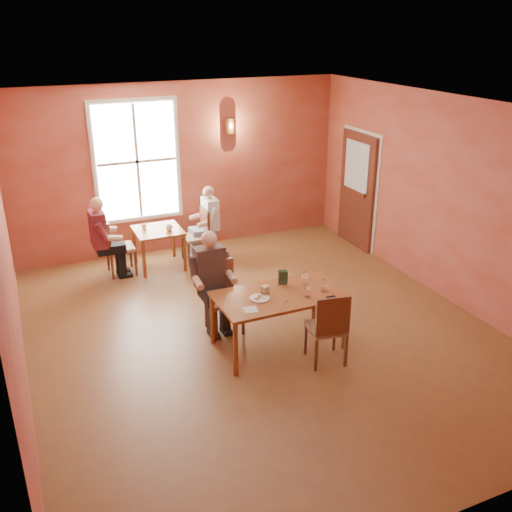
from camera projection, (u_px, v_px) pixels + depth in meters
name	position (u px, v px, depth m)	size (l,w,h in m)	color
ground	(262.00, 332.00, 7.80)	(6.00, 7.00, 0.01)	brown
wall_back	(182.00, 168.00, 10.18)	(6.00, 0.04, 3.00)	brown
wall_front	(455.00, 374.00, 4.27)	(6.00, 0.04, 3.00)	brown
wall_left	(8.00, 267.00, 6.11)	(0.04, 7.00, 3.00)	brown
wall_right	(449.00, 201.00, 8.34)	(0.04, 7.00, 3.00)	brown
ceiling	(263.00, 108.00, 6.65)	(6.00, 7.00, 0.04)	white
window	(137.00, 162.00, 9.76)	(1.36, 0.10, 1.96)	white
door	(356.00, 191.00, 10.43)	(0.12, 1.04, 2.10)	maroon
wall_sconce	(230.00, 126.00, 10.16)	(0.16, 0.16, 0.28)	brown
main_table	(278.00, 320.00, 7.34)	(1.59, 0.89, 0.74)	brown
chair_diner_main	(224.00, 298.00, 7.65)	(0.43, 0.43, 0.98)	#572816
diner_main	(224.00, 287.00, 7.56)	(0.53, 0.53, 1.33)	#33251C
chair_empty	(326.00, 326.00, 6.97)	(0.43, 0.43, 0.97)	#3E2013
plate_food	(260.00, 298.00, 7.07)	(0.25, 0.25, 0.03)	white
sandwich	(265.00, 291.00, 7.16)	(0.09, 0.08, 0.11)	tan
goblet_a	(305.00, 277.00, 7.44)	(0.08, 0.08, 0.19)	white
goblet_b	(324.00, 284.00, 7.24)	(0.08, 0.08, 0.19)	white
goblet_c	(308.00, 290.00, 7.09)	(0.08, 0.08, 0.19)	silver
menu_stand	(283.00, 277.00, 7.44)	(0.12, 0.06, 0.19)	#1D3A25
knife	(284.00, 303.00, 6.96)	(0.20, 0.02, 0.00)	silver
napkin	(251.00, 310.00, 6.81)	(0.16, 0.16, 0.01)	white
sunglasses	(330.00, 297.00, 7.12)	(0.12, 0.04, 0.01)	black
second_table	(159.00, 248.00, 9.72)	(0.77, 0.77, 0.68)	brown
chair_diner_white	(195.00, 236.00, 9.92)	(0.41, 0.41, 0.93)	#4B2818
diner_white	(196.00, 227.00, 9.87)	(0.50, 0.50, 1.26)	white
chair_diner_maroon	(120.00, 246.00, 9.43)	(0.43, 0.43, 0.97)	brown
diner_maroon	(117.00, 236.00, 9.35)	(0.54, 0.54, 1.34)	maroon
cup_a	(169.00, 228.00, 9.53)	(0.12, 0.12, 0.09)	beige
cup_b	(144.00, 226.00, 9.61)	(0.09, 0.09, 0.09)	silver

